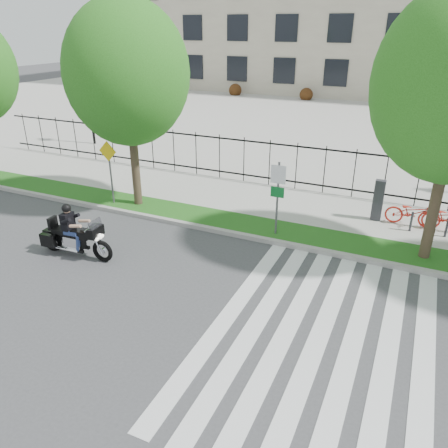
% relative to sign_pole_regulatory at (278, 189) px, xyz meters
% --- Properties ---
extents(ground, '(120.00, 120.00, 0.00)m').
position_rel_sign_pole_regulatory_xyz_m(ground, '(-1.86, -4.58, -1.74)').
color(ground, '#3E3E41').
rests_on(ground, ground).
extents(curb, '(60.00, 0.20, 0.15)m').
position_rel_sign_pole_regulatory_xyz_m(curb, '(-1.86, -0.48, -1.66)').
color(curb, '#9B9892').
rests_on(curb, ground).
extents(grass_verge, '(60.00, 1.50, 0.15)m').
position_rel_sign_pole_regulatory_xyz_m(grass_verge, '(-1.86, 0.37, -1.66)').
color(grass_verge, '#174A12').
rests_on(grass_verge, ground).
extents(sidewalk, '(60.00, 3.50, 0.15)m').
position_rel_sign_pole_regulatory_xyz_m(sidewalk, '(-1.86, 2.87, -1.66)').
color(sidewalk, '#B0AEA5').
rests_on(sidewalk, ground).
extents(plaza, '(80.00, 34.00, 0.10)m').
position_rel_sign_pole_regulatory_xyz_m(plaza, '(-1.86, 20.42, -1.69)').
color(plaza, '#B0AEA5').
rests_on(plaza, ground).
extents(crosswalk_stripes, '(5.70, 8.00, 0.01)m').
position_rel_sign_pole_regulatory_xyz_m(crosswalk_stripes, '(2.97, -4.58, -1.73)').
color(crosswalk_stripes, silver).
rests_on(crosswalk_stripes, ground).
extents(iron_fence, '(30.00, 0.06, 2.00)m').
position_rel_sign_pole_regulatory_xyz_m(iron_fence, '(-1.86, 4.62, -0.59)').
color(iron_fence, black).
rests_on(iron_fence, sidewalk).
extents(lamp_post_left, '(1.06, 0.70, 4.25)m').
position_rel_sign_pole_regulatory_xyz_m(lamp_post_left, '(-13.86, 7.42, 1.47)').
color(lamp_post_left, black).
rests_on(lamp_post_left, ground).
extents(street_tree_1, '(4.41, 4.41, 7.44)m').
position_rel_sign_pole_regulatory_xyz_m(street_tree_1, '(-5.82, 0.37, 3.30)').
color(street_tree_1, '#35271D').
rests_on(street_tree_1, grass_verge).
extents(sign_pole_regulatory, '(0.50, 0.09, 2.50)m').
position_rel_sign_pole_regulatory_xyz_m(sign_pole_regulatory, '(0.00, 0.00, 0.00)').
color(sign_pole_regulatory, '#59595B').
rests_on(sign_pole_regulatory, grass_verge).
extents(sign_pole_warning, '(0.78, 0.09, 2.49)m').
position_rel_sign_pole_regulatory_xyz_m(sign_pole_warning, '(-6.75, 0.00, 0.00)').
color(sign_pole_warning, '#59595B').
rests_on(sign_pole_warning, grass_verge).
extents(motorcycle_rider, '(2.68, 0.80, 2.06)m').
position_rel_sign_pole_regulatory_xyz_m(motorcycle_rider, '(-5.26, -3.79, -1.05)').
color(motorcycle_rider, black).
rests_on(motorcycle_rider, ground).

